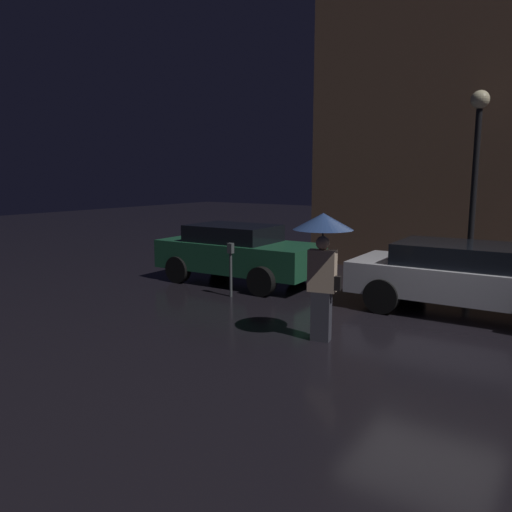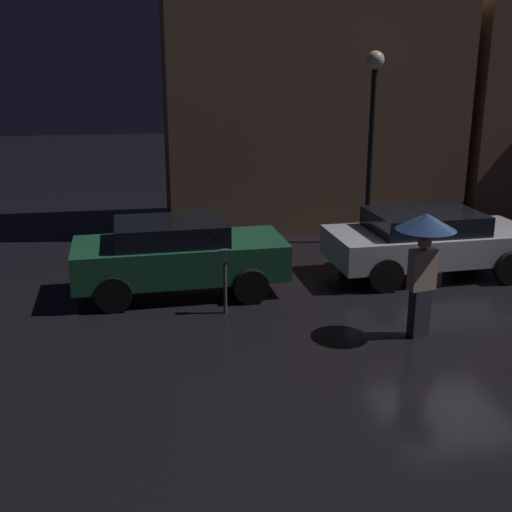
{
  "view_description": "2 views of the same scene",
  "coord_description": "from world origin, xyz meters",
  "px_view_note": "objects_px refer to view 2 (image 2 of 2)",
  "views": [
    {
      "loc": [
        2.15,
        -8.42,
        2.63
      ],
      "look_at": [
        -3.46,
        -0.22,
        1.01
      ],
      "focal_mm": 35.0,
      "sensor_mm": 36.0,
      "label": 1
    },
    {
      "loc": [
        -5.59,
        -10.51,
        4.3
      ],
      "look_at": [
        -3.71,
        0.2,
        0.98
      ],
      "focal_mm": 45.0,
      "sensor_mm": 36.0,
      "label": 2
    }
  ],
  "objects_px": {
    "parked_car_green": "(178,254)",
    "pedestrian_with_umbrella": "(425,244)",
    "parked_car_silver": "(429,240)",
    "parking_meter": "(225,274)",
    "street_lamp_near": "(373,113)"
  },
  "relations": [
    {
      "from": "parking_meter",
      "to": "street_lamp_near",
      "type": "relative_size",
      "value": 0.26
    },
    {
      "from": "street_lamp_near",
      "to": "parked_car_green",
      "type": "bearing_deg",
      "value": -149.41
    },
    {
      "from": "parked_car_green",
      "to": "parking_meter",
      "type": "distance_m",
      "value": 1.45
    },
    {
      "from": "parking_meter",
      "to": "pedestrian_with_umbrella",
      "type": "bearing_deg",
      "value": -27.08
    },
    {
      "from": "parking_meter",
      "to": "parked_car_silver",
      "type": "bearing_deg",
      "value": 18.34
    },
    {
      "from": "parked_car_green",
      "to": "pedestrian_with_umbrella",
      "type": "xyz_separation_m",
      "value": [
        3.7,
        -2.76,
        0.8
      ]
    },
    {
      "from": "parked_car_green",
      "to": "parked_car_silver",
      "type": "bearing_deg",
      "value": 0.41
    },
    {
      "from": "parked_car_green",
      "to": "pedestrian_with_umbrella",
      "type": "bearing_deg",
      "value": -38.89
    },
    {
      "from": "parking_meter",
      "to": "street_lamp_near",
      "type": "height_order",
      "value": "street_lamp_near"
    },
    {
      "from": "parked_car_green",
      "to": "street_lamp_near",
      "type": "bearing_deg",
      "value": 28.42
    },
    {
      "from": "parked_car_silver",
      "to": "pedestrian_with_umbrella",
      "type": "distance_m",
      "value": 3.45
    },
    {
      "from": "parked_car_green",
      "to": "street_lamp_near",
      "type": "relative_size",
      "value": 0.9
    },
    {
      "from": "pedestrian_with_umbrella",
      "to": "parking_meter",
      "type": "xyz_separation_m",
      "value": [
        -2.96,
        1.52,
        -0.82
      ]
    },
    {
      "from": "parked_car_green",
      "to": "street_lamp_near",
      "type": "distance_m",
      "value": 6.03
    },
    {
      "from": "parked_car_silver",
      "to": "parking_meter",
      "type": "distance_m",
      "value": 4.7
    }
  ]
}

